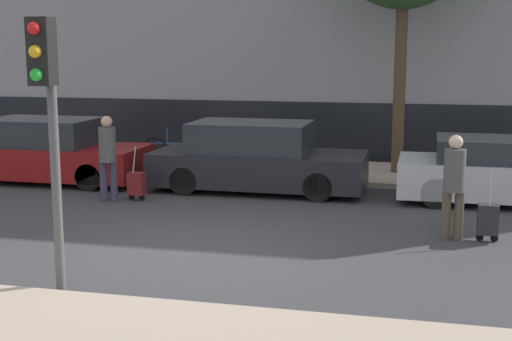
% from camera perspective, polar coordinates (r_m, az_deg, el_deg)
% --- Properties ---
extents(ground_plane, '(80.00, 80.00, 0.00)m').
position_cam_1_polar(ground_plane, '(11.10, -4.96, -6.28)').
color(ground_plane, '#38383A').
extents(sidewalk_far, '(28.00, 3.00, 0.12)m').
position_cam_1_polar(sidewalk_far, '(17.70, 2.19, 0.02)').
color(sidewalk_far, tan).
rests_on(sidewalk_far, ground_plane).
extents(parked_car_0, '(4.46, 1.85, 1.46)m').
position_cam_1_polar(parked_car_0, '(17.16, -16.30, 1.41)').
color(parked_car_0, maroon).
rests_on(parked_car_0, ground_plane).
extents(parked_car_1, '(4.58, 1.89, 1.49)m').
position_cam_1_polar(parked_car_1, '(15.40, 0.03, 0.93)').
color(parked_car_1, black).
rests_on(parked_car_1, ground_plane).
extents(parked_car_2, '(3.95, 1.83, 1.29)m').
position_cam_1_polar(parked_car_2, '(14.98, 18.79, -0.13)').
color(parked_car_2, '#B7BABF').
rests_on(parked_car_2, ground_plane).
extents(pedestrian_left, '(0.34, 0.34, 1.73)m').
position_cam_1_polar(pedestrian_left, '(14.57, -11.78, 1.38)').
color(pedestrian_left, '#383347').
rests_on(pedestrian_left, ground_plane).
extents(trolley_left, '(0.34, 0.29, 1.11)m').
position_cam_1_polar(trolley_left, '(14.64, -9.55, -1.04)').
color(trolley_left, maroon).
rests_on(trolley_left, ground_plane).
extents(pedestrian_right, '(0.35, 0.34, 1.71)m').
position_cam_1_polar(pedestrian_right, '(11.80, 15.56, -0.79)').
color(pedestrian_right, '#4C4233').
rests_on(pedestrian_right, ground_plane).
extents(trolley_right, '(0.34, 0.29, 1.14)m').
position_cam_1_polar(trolley_right, '(11.97, 18.06, -3.75)').
color(trolley_right, '#262628').
rests_on(trolley_right, ground_plane).
extents(traffic_light, '(0.28, 0.47, 3.42)m').
position_cam_1_polar(traffic_light, '(8.94, -16.37, 5.46)').
color(traffic_light, '#515154').
rests_on(traffic_light, ground_plane).
extents(parked_bicycle, '(1.77, 0.06, 0.96)m').
position_cam_1_polar(parked_bicycle, '(18.08, -6.53, 1.56)').
color(parked_bicycle, black).
rests_on(parked_bicycle, sidewalk_far).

